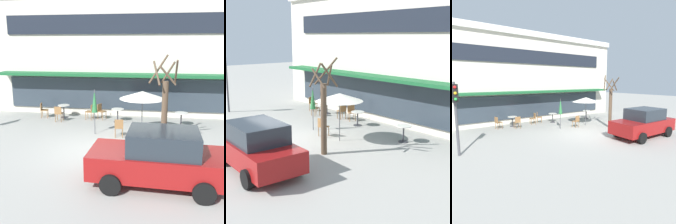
{
  "view_description": "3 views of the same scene",
  "coord_description": "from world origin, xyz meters",
  "views": [
    {
      "loc": [
        2.34,
        -10.65,
        4.26
      ],
      "look_at": [
        0.33,
        2.25,
        1.11
      ],
      "focal_mm": 45.0,
      "sensor_mm": 36.0,
      "label": 1
    },
    {
      "loc": [
        13.24,
        -7.65,
        4.71
      ],
      "look_at": [
        0.76,
        2.74,
        1.06
      ],
      "focal_mm": 55.0,
      "sensor_mm": 36.0,
      "label": 2
    },
    {
      "loc": [
        -8.52,
        -9.48,
        3.41
      ],
      "look_at": [
        -0.04,
        2.35,
        1.17
      ],
      "focal_mm": 32.0,
      "sensor_mm": 36.0,
      "label": 3
    }
  ],
  "objects": [
    {
      "name": "ground_plane",
      "position": [
        0.0,
        0.0,
        0.0
      ],
      "size": [
        80.0,
        80.0,
        0.0
      ],
      "primitive_type": "plane",
      "color": "#9E9B93"
    },
    {
      "name": "building_facade",
      "position": [
        0.0,
        9.97,
        3.75
      ],
      "size": [
        16.72,
        9.1,
        7.5
      ],
      "color": "beige",
      "rests_on": "ground"
    },
    {
      "name": "cafe_table_near_wall",
      "position": [
        -3.01,
        4.99,
        0.52
      ],
      "size": [
        0.7,
        0.7,
        0.76
      ],
      "color": "#333338",
      "rests_on": "ground"
    },
    {
      "name": "cafe_table_streetside",
      "position": [
        3.75,
        4.09,
        0.52
      ],
      "size": [
        0.7,
        0.7,
        0.76
      ],
      "color": "#333338",
      "rests_on": "ground"
    },
    {
      "name": "cafe_table_by_tree",
      "position": [
        0.3,
        4.48,
        0.52
      ],
      "size": [
        0.7,
        0.7,
        0.76
      ],
      "color": "#333338",
      "rests_on": "ground"
    },
    {
      "name": "patio_umbrella_green_folded",
      "position": [
        -0.5,
        2.14,
        1.63
      ],
      "size": [
        0.28,
        0.28,
        2.2
      ],
      "color": "#4C4C51",
      "rests_on": "ground"
    },
    {
      "name": "patio_umbrella_cream_folded",
      "position": [
        1.77,
        1.99,
        2.02
      ],
      "size": [
        2.1,
        2.1,
        2.2
      ],
      "color": "#4C4C51",
      "rests_on": "ground"
    },
    {
      "name": "cafe_chair_0",
      "position": [
        0.72,
        1.82,
        0.53
      ],
      "size": [
        0.46,
        0.46,
        0.89
      ],
      "color": "olive",
      "rests_on": "ground"
    },
    {
      "name": "cafe_chair_1",
      "position": [
        -0.76,
        5.0,
        0.53
      ],
      "size": [
        0.54,
        0.54,
        0.89
      ],
      "color": "olive",
      "rests_on": "ground"
    },
    {
      "name": "cafe_chair_2",
      "position": [
        -1.32,
        4.78,
        0.53
      ],
      "size": [
        0.45,
        0.45,
        0.89
      ],
      "color": "olive",
      "rests_on": "ground"
    },
    {
      "name": "cafe_chair_3",
      "position": [
        -4.2,
        4.75,
        0.53
      ],
      "size": [
        0.47,
        0.47,
        0.89
      ],
      "color": "olive",
      "rests_on": "ground"
    },
    {
      "name": "cafe_chair_4",
      "position": [
        -3.0,
        4.04,
        0.53
      ],
      "size": [
        0.4,
        0.4,
        0.89
      ],
      "color": "olive",
      "rests_on": "ground"
    },
    {
      "name": "parked_sedan",
      "position": [
        2.52,
        -2.5,
        0.88
      ],
      "size": [
        4.26,
        2.13,
        1.76
      ],
      "color": "maroon",
      "rests_on": "ground"
    },
    {
      "name": "street_tree",
      "position": [
        2.73,
        0.37,
        1.75
      ],
      "size": [
        1.11,
        1.21,
        3.88
      ],
      "color": "brown",
      "rests_on": "ground"
    }
  ]
}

